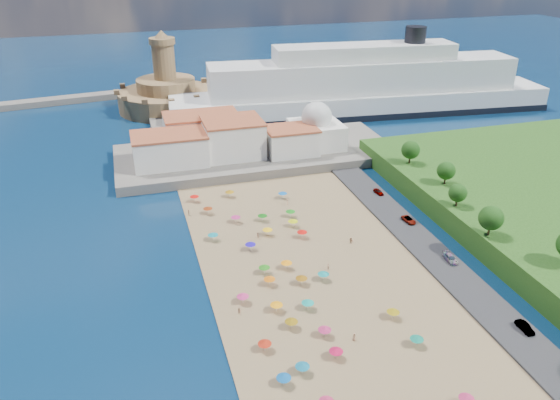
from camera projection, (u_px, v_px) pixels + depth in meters
name	position (u px, v px, depth m)	size (l,w,h in m)	color
ground	(295.00, 287.00, 114.25)	(700.00, 700.00, 0.00)	#071938
terrace	(256.00, 154.00, 179.09)	(90.00, 36.00, 3.00)	#59544C
jetty	(176.00, 128.00, 203.82)	(18.00, 70.00, 2.40)	#59544C
waterfront_buildings	(216.00, 139.00, 173.54)	(57.00, 29.00, 11.00)	silver
domed_building	(316.00, 129.00, 179.17)	(16.00, 16.00, 15.00)	silver
fortress	(167.00, 94.00, 227.29)	(40.00, 40.00, 32.40)	#95714A
cruise_ship	(363.00, 89.00, 220.95)	(157.11, 36.84, 34.03)	black
beach_parasols	(308.00, 313.00, 102.99)	(32.33, 112.56, 2.20)	gray
beachgoers	(306.00, 300.00, 108.21)	(35.72, 97.91, 1.90)	tan
parked_cars	(458.00, 266.00, 118.98)	(2.43, 82.48, 1.44)	gray
hillside_trees	(534.00, 238.00, 112.11)	(13.94, 107.16, 7.74)	#382314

